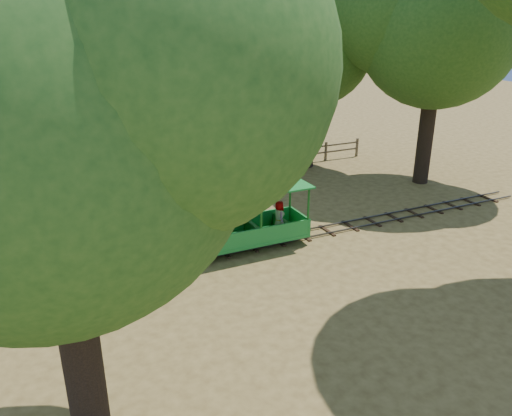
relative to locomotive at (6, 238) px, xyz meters
name	(u,v)px	position (x,y,z in m)	size (l,w,h in m)	color
ground	(278,241)	(8.19, -0.07, -1.68)	(90.00, 90.00, 0.00)	olive
track	(278,239)	(8.19, -0.07, -1.61)	(22.00, 1.00, 0.10)	#3F3D3A
locomotive	(6,238)	(0.00, 0.00, 0.00)	(2.56, 1.21, 2.94)	black
carriage_front	(128,246)	(3.16, -0.07, -0.86)	(3.78, 1.54, 1.97)	#1C8430
carriage_rear	(252,224)	(7.24, -0.04, -0.89)	(3.78, 1.54, 1.97)	#1C8430
oak_ne	(309,35)	(13.66, 7.51, 4.69)	(7.57, 6.66, 9.09)	#2D2116
oak_e	(438,17)	(17.16, 3.02, 5.49)	(8.53, 7.51, 10.23)	#2D2116
oak_sw	(40,99)	(1.16, -6.49, 4.53)	(7.39, 6.50, 8.86)	#2D2116
fence	(201,166)	(8.19, 7.93, -1.10)	(18.10, 0.10, 1.00)	brown
shrub_west	(87,166)	(3.20, 9.23, -0.83)	(2.44, 1.87, 1.69)	#2D6B1E
shrub_mid_w	(209,150)	(9.12, 9.23, -0.76)	(2.64, 2.03, 1.83)	#2D6B1E
shrub_mid_e	(292,146)	(13.88, 9.23, -1.05)	(1.82, 1.40, 1.26)	#2D6B1E
shrub_east	(271,142)	(12.55, 9.23, -0.71)	(2.80, 2.15, 1.94)	#2D6B1E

